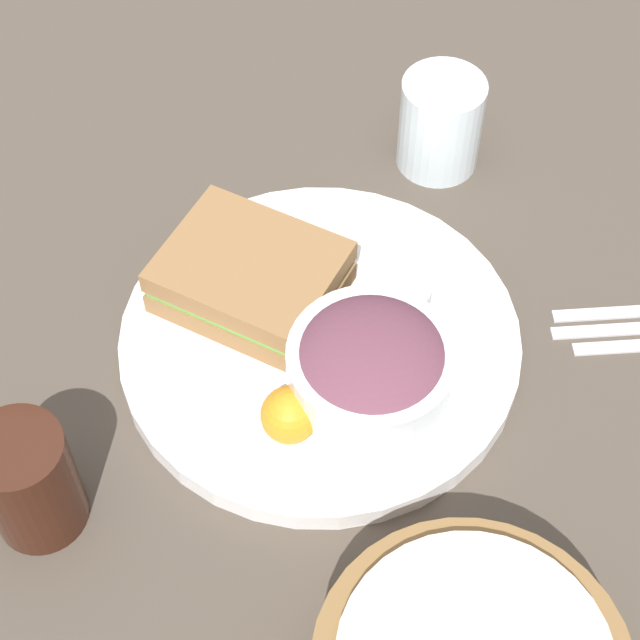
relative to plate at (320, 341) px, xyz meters
The scene contains 8 objects.
ground_plane 0.01m from the plate, ahead, with size 4.00×4.00×0.00m, color #4C4238.
plate is the anchor object (origin of this frame).
sandwich 0.08m from the plate, 29.47° to the right, with size 0.17×0.16×0.05m.
salad_bowl 0.09m from the plate, 130.19° to the left, with size 0.13×0.13×0.07m.
dressing_cup 0.07m from the plate, 145.84° to the right, with size 0.06×0.06×0.03m, color #B7B7BC.
orange_wedge 0.10m from the plate, 82.28° to the left, with size 0.05×0.05×0.05m, color orange.
drink_glass 0.27m from the plate, 42.31° to the left, with size 0.07×0.07×0.10m, color #38190F.
water_glass 0.26m from the plate, 110.34° to the right, with size 0.08×0.08×0.09m, color silver.
Camera 1 is at (-0.06, 0.52, 0.75)m, focal length 60.00 mm.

